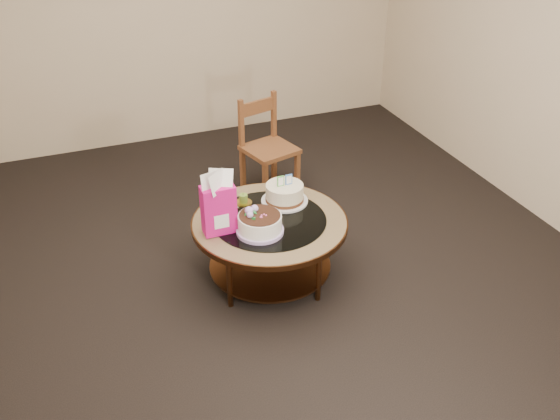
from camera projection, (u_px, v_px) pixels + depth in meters
name	position (u px, v px, depth m)	size (l,w,h in m)	color
ground	(270.00, 276.00, 4.28)	(5.00, 5.00, 0.00)	black
room_walls	(268.00, 55.00, 3.48)	(4.52, 5.02, 2.61)	beige
coffee_table	(270.00, 230.00, 4.08)	(1.02, 1.02, 0.46)	#553018
decorated_cake	(260.00, 224.00, 3.88)	(0.30, 0.30, 0.17)	#BF9FE1
cream_cake	(285.00, 194.00, 4.20)	(0.32, 0.32, 0.20)	silver
gift_bag	(218.00, 203.00, 3.82)	(0.21, 0.15, 0.41)	#D51481
pillar_candle	(243.00, 201.00, 4.19)	(0.12, 0.12, 0.09)	#CEBC54
dining_chair	(267.00, 147.00, 5.07)	(0.46, 0.46, 0.82)	brown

